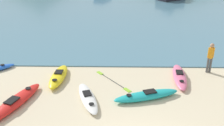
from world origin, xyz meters
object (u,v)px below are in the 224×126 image
object	(u,v)px
kayak_on_sand_1	(15,102)
kayak_on_sand_2	(146,95)
kayak_on_sand_6	(179,76)
person_near_waterline	(211,56)
loose_paddle	(113,81)
kayak_on_sand_8	(88,98)
kayak_on_sand_4	(59,76)

from	to	relation	value
kayak_on_sand_1	kayak_on_sand_2	xyz separation A→B (m)	(5.78, 0.67, -0.01)
kayak_on_sand_6	person_near_waterline	distance (m)	2.13
person_near_waterline	loose_paddle	distance (m)	5.48
kayak_on_sand_6	person_near_waterline	size ratio (longest dim) A/B	1.79
kayak_on_sand_8	loose_paddle	size ratio (longest dim) A/B	1.22
kayak_on_sand_8	kayak_on_sand_4	bearing A→B (deg)	130.60
kayak_on_sand_1	kayak_on_sand_8	distance (m)	3.16
kayak_on_sand_4	loose_paddle	size ratio (longest dim) A/B	1.19
kayak_on_sand_4	loose_paddle	xyz separation A→B (m)	(2.84, -0.16, -0.16)
kayak_on_sand_6	kayak_on_sand_2	bearing A→B (deg)	-134.17
kayak_on_sand_1	kayak_on_sand_6	size ratio (longest dim) A/B	1.17
kayak_on_sand_2	person_near_waterline	world-z (taller)	person_near_waterline
kayak_on_sand_6	kayak_on_sand_8	size ratio (longest dim) A/B	1.07
kayak_on_sand_2	kayak_on_sand_4	size ratio (longest dim) A/B	1.15
kayak_on_sand_2	loose_paddle	xyz separation A→B (m)	(-1.57, 1.67, -0.15)
kayak_on_sand_1	kayak_on_sand_6	distance (m)	8.15
kayak_on_sand_8	loose_paddle	bearing A→B (deg)	59.61
kayak_on_sand_1	loose_paddle	size ratio (longest dim) A/B	1.53
person_near_waterline	kayak_on_sand_2	bearing A→B (deg)	-142.43
kayak_on_sand_2	loose_paddle	distance (m)	2.30
kayak_on_sand_6	kayak_on_sand_4	bearing A→B (deg)	-178.64
person_near_waterline	loose_paddle	world-z (taller)	person_near_waterline
kayak_on_sand_1	person_near_waterline	distance (m)	10.14
kayak_on_sand_2	kayak_on_sand_8	size ratio (longest dim) A/B	1.12
kayak_on_sand_1	loose_paddle	xyz separation A→B (m)	(4.22, 2.35, -0.16)
kayak_on_sand_4	kayak_on_sand_8	xyz separation A→B (m)	(1.74, -2.03, -0.04)
kayak_on_sand_4	kayak_on_sand_8	world-z (taller)	kayak_on_sand_4
kayak_on_sand_1	kayak_on_sand_4	world-z (taller)	same
kayak_on_sand_8	loose_paddle	distance (m)	2.17
kayak_on_sand_2	kayak_on_sand_6	world-z (taller)	kayak_on_sand_2
kayak_on_sand_4	kayak_on_sand_6	bearing A→B (deg)	1.36
kayak_on_sand_6	kayak_on_sand_1	bearing A→B (deg)	-160.98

